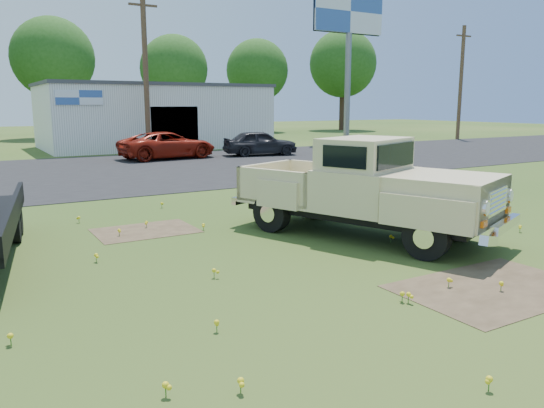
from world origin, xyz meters
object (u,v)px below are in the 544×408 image
at_px(billboard, 349,25).
at_px(dark_sedan, 260,143).
at_px(red_pickup, 168,145).
at_px(vintage_pickup_truck, 364,187).

xyz_separation_m(billboard, dark_sedan, (-10.91, -6.10, -7.84)).
xyz_separation_m(billboard, red_pickup, (-15.99, -5.26, -7.83)).
height_order(billboard, dark_sedan, billboard).
height_order(vintage_pickup_truck, dark_sedan, vintage_pickup_truck).
bearing_deg(billboard, red_pickup, -161.81).
distance_m(billboard, dark_sedan, 14.75).
relative_size(billboard, vintage_pickup_truck, 1.88).
bearing_deg(red_pickup, billboard, -77.98).
xyz_separation_m(vintage_pickup_truck, dark_sedan, (7.16, 17.27, -0.37)).
relative_size(vintage_pickup_truck, dark_sedan, 1.43).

